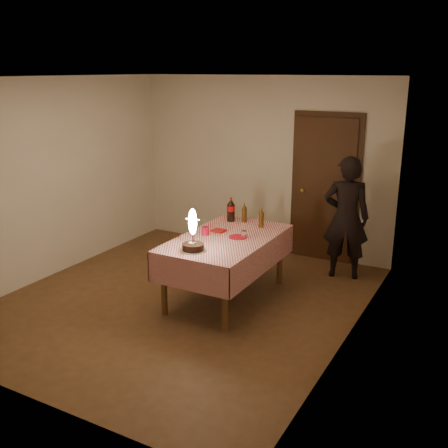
{
  "coord_description": "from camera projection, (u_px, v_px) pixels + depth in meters",
  "views": [
    {
      "loc": [
        3.23,
        -4.83,
        2.69
      ],
      "look_at": [
        0.43,
        0.29,
        0.95
      ],
      "focal_mm": 42.0,
      "sensor_mm": 36.0,
      "label": 1
    }
  ],
  "objects": [
    {
      "name": "napkin_stack",
      "position": [
        219.0,
        231.0,
        6.39
      ],
      "size": [
        0.15,
        0.15,
        0.02
      ],
      "primitive_type": "cube",
      "color": "#A41712",
      "rests_on": "dining_table"
    },
    {
      "name": "cola_bottle",
      "position": [
        231.0,
        210.0,
        6.79
      ],
      "size": [
        0.1,
        0.1,
        0.32
      ],
      "color": "black",
      "rests_on": "dining_table"
    },
    {
      "name": "ground",
      "position": [
        182.0,
        301.0,
        6.31
      ],
      "size": [
        4.0,
        4.5,
        0.01
      ],
      "primitive_type": "cube",
      "color": "brown",
      "rests_on": "ground"
    },
    {
      "name": "amber_bottle_left",
      "position": [
        244.0,
        213.0,
        6.76
      ],
      "size": [
        0.06,
        0.06,
        0.26
      ],
      "color": "#512F0D",
      "rests_on": "dining_table"
    },
    {
      "name": "red_plate",
      "position": [
        238.0,
        237.0,
        6.17
      ],
      "size": [
        0.22,
        0.22,
        0.01
      ],
      "primitive_type": "cylinder",
      "color": "red",
      "rests_on": "dining_table"
    },
    {
      "name": "birthday_cake",
      "position": [
        193.0,
        238.0,
        5.69
      ],
      "size": [
        0.3,
        0.3,
        0.47
      ],
      "color": "white",
      "rests_on": "dining_table"
    },
    {
      "name": "clear_cup",
      "position": [
        244.0,
        234.0,
        6.13
      ],
      "size": [
        0.07,
        0.07,
        0.09
      ],
      "primitive_type": "cylinder",
      "color": "white",
      "rests_on": "dining_table"
    },
    {
      "name": "room_shell",
      "position": [
        184.0,
        164.0,
        5.89
      ],
      "size": [
        4.04,
        4.54,
        2.62
      ],
      "color": "silver",
      "rests_on": "ground"
    },
    {
      "name": "amber_bottle_right",
      "position": [
        261.0,
        218.0,
        6.54
      ],
      "size": [
        0.06,
        0.06,
        0.26
      ],
      "color": "#512F0D",
      "rests_on": "dining_table"
    },
    {
      "name": "photographer",
      "position": [
        346.0,
        218.0,
        6.83
      ],
      "size": [
        0.68,
        0.54,
        1.63
      ],
      "color": "black",
      "rests_on": "ground"
    },
    {
      "name": "dining_table",
      "position": [
        226.0,
        245.0,
        6.21
      ],
      "size": [
        1.02,
        1.72,
        0.77
      ],
      "color": "brown",
      "rests_on": "ground"
    },
    {
      "name": "red_cup",
      "position": [
        205.0,
        231.0,
        6.25
      ],
      "size": [
        0.08,
        0.08,
        0.1
      ],
      "primitive_type": "cylinder",
      "color": "#B70C2A",
      "rests_on": "dining_table"
    }
  ]
}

